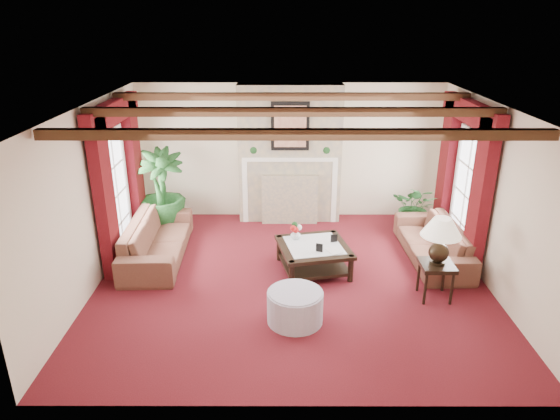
{
  "coord_description": "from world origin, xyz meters",
  "views": [
    {
      "loc": [
        -0.17,
        -6.94,
        3.89
      ],
      "look_at": [
        -0.19,
        0.4,
        1.02
      ],
      "focal_mm": 32.0,
      "sensor_mm": 36.0,
      "label": 1
    }
  ],
  "objects_px": {
    "sofa_right": "(434,236)",
    "ottoman": "(295,307)",
    "coffee_table": "(313,258)",
    "side_table": "(435,280)",
    "sofa_left": "(157,233)",
    "potted_palm": "(163,209)"
  },
  "relations": [
    {
      "from": "potted_palm",
      "to": "side_table",
      "type": "height_order",
      "value": "potted_palm"
    },
    {
      "from": "sofa_right",
      "to": "ottoman",
      "type": "height_order",
      "value": "sofa_right"
    },
    {
      "from": "sofa_left",
      "to": "side_table",
      "type": "height_order",
      "value": "sofa_left"
    },
    {
      "from": "sofa_right",
      "to": "sofa_left",
      "type": "bearing_deg",
      "value": -91.68
    },
    {
      "from": "sofa_left",
      "to": "potted_palm",
      "type": "xyz_separation_m",
      "value": [
        -0.15,
        1.14,
        0.0
      ]
    },
    {
      "from": "sofa_right",
      "to": "ottoman",
      "type": "bearing_deg",
      "value": -52.81
    },
    {
      "from": "coffee_table",
      "to": "side_table",
      "type": "bearing_deg",
      "value": -37.79
    },
    {
      "from": "sofa_left",
      "to": "sofa_right",
      "type": "distance_m",
      "value": 4.69
    },
    {
      "from": "ottoman",
      "to": "sofa_right",
      "type": "bearing_deg",
      "value": 38.55
    },
    {
      "from": "coffee_table",
      "to": "side_table",
      "type": "relative_size",
      "value": 1.93
    },
    {
      "from": "side_table",
      "to": "ottoman",
      "type": "height_order",
      "value": "side_table"
    },
    {
      "from": "sofa_right",
      "to": "ottoman",
      "type": "xyz_separation_m",
      "value": [
        -2.39,
        -1.91,
        -0.19
      ]
    },
    {
      "from": "coffee_table",
      "to": "ottoman",
      "type": "bearing_deg",
      "value": -114.78
    },
    {
      "from": "sofa_left",
      "to": "coffee_table",
      "type": "bearing_deg",
      "value": -102.14
    },
    {
      "from": "sofa_right",
      "to": "potted_palm",
      "type": "distance_m",
      "value": 4.98
    },
    {
      "from": "sofa_right",
      "to": "coffee_table",
      "type": "relative_size",
      "value": 1.97
    },
    {
      "from": "sofa_left",
      "to": "potted_palm",
      "type": "relative_size",
      "value": 1.31
    },
    {
      "from": "potted_palm",
      "to": "coffee_table",
      "type": "distance_m",
      "value": 3.23
    },
    {
      "from": "coffee_table",
      "to": "ottoman",
      "type": "distance_m",
      "value": 1.5
    },
    {
      "from": "potted_palm",
      "to": "side_table",
      "type": "bearing_deg",
      "value": -28.5
    },
    {
      "from": "sofa_right",
      "to": "potted_palm",
      "type": "bearing_deg",
      "value": -104.85
    },
    {
      "from": "ottoman",
      "to": "potted_palm",
      "type": "bearing_deg",
      "value": 128.62
    }
  ]
}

